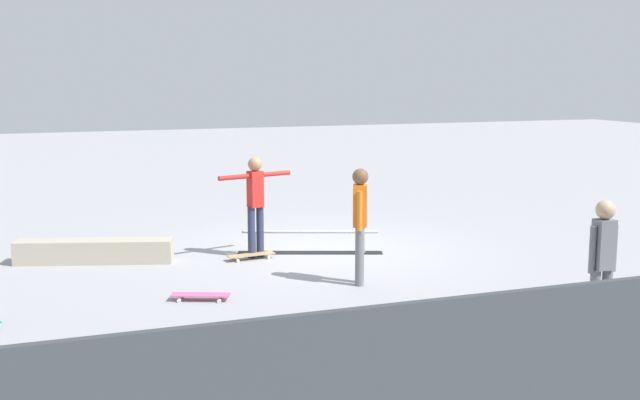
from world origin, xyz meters
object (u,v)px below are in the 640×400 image
skateboard_main (251,255)px  bystander_orange_shirt (360,219)px  grind_rail (310,243)px  bystander_grey_shirt (602,261)px  skater_main (255,199)px  loose_skateboard_pink (201,295)px  skate_ledge (94,251)px  trash_bin (424,375)px

skateboard_main → bystander_orange_shirt: (-1.10, 2.03, 0.89)m
grind_rail → bystander_grey_shirt: (-1.74, 5.26, 0.75)m
skater_main → loose_skateboard_pink: (1.39, 2.22, -0.91)m
skater_main → loose_skateboard_pink: size_ratio=2.06×
loose_skateboard_pink → skateboard_main: bearing=-99.3°
bystander_orange_shirt → skate_ledge: bearing=-102.0°
skateboard_main → skater_main: bearing=-136.7°
skate_ledge → bystander_grey_shirt: bystander_grey_shirt is taller
skateboard_main → bystander_grey_shirt: bearing=112.9°
trash_bin → skateboard_main: bearing=-91.3°
bystander_grey_shirt → skate_ledge: bearing=134.7°
skater_main → skateboard_main: skater_main is taller
bystander_orange_shirt → loose_skateboard_pink: size_ratio=2.09×
skate_ledge → skateboard_main: skate_ledge is taller
grind_rail → bystander_grey_shirt: size_ratio=1.48×
loose_skateboard_pink → trash_bin: bearing=126.3°
bystander_grey_shirt → loose_skateboard_pink: size_ratio=2.00×
skater_main → bystander_orange_shirt: bystander_orange_shirt is taller
loose_skateboard_pink → trash_bin: (-1.11, 4.39, 0.36)m
skate_ledge → bystander_orange_shirt: bystander_orange_shirt is taller
grind_rail → loose_skateboard_pink: 3.19m
skater_main → loose_skateboard_pink: bearing=-137.8°
skateboard_main → bystander_grey_shirt: (-2.81, 5.16, 0.85)m
grind_rail → loose_skateboard_pink: bearing=62.9°
skater_main → bystander_orange_shirt: (-0.97, 2.18, -0.01)m
grind_rail → skateboard_main: (1.07, 0.10, -0.10)m
grind_rail → trash_bin: 6.68m
skater_main → skateboard_main: size_ratio=2.06×
grind_rail → trash_bin: trash_bin is taller
skateboard_main → loose_skateboard_pink: size_ratio=1.00×
skate_ledge → skater_main: 2.75m
trash_bin → skater_main: bearing=-92.4°
skater_main → loose_skateboard_pink: 2.77m
grind_rail → trash_bin: bearing=99.5°
grind_rail → skater_main: (0.95, -0.05, 0.81)m
bystander_orange_shirt → loose_skateboard_pink: 2.52m
grind_rail → trash_bin: size_ratio=2.81×
skateboard_main → bystander_orange_shirt: bystander_orange_shirt is taller
skate_ledge → trash_bin: bearing=107.9°
skateboard_main → bystander_orange_shirt: 2.47m
grind_rail → skater_main: bearing=17.3°
skate_ledge → skateboard_main: bearing=164.9°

